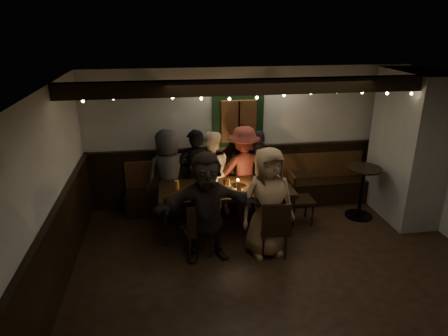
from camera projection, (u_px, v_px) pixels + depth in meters
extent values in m
cube|color=black|center=(281.00, 275.00, 5.65)|extent=(6.00, 5.00, 0.01)
cube|color=black|center=(293.00, 90.00, 4.73)|extent=(6.00, 5.00, 0.01)
cube|color=beige|center=(247.00, 137.00, 7.51)|extent=(6.00, 0.01, 2.60)
cube|color=beige|center=(44.00, 206.00, 4.77)|extent=(0.01, 5.00, 2.60)
cube|color=black|center=(247.00, 175.00, 7.75)|extent=(6.00, 0.05, 1.10)
cube|color=black|center=(56.00, 259.00, 5.04)|extent=(0.05, 5.00, 1.10)
cube|color=gray|center=(408.00, 147.00, 6.95)|extent=(0.70, 1.40, 2.60)
cube|color=black|center=(249.00, 195.00, 7.63)|extent=(4.60, 0.45, 0.45)
cube|color=#371F0F|center=(248.00, 169.00, 7.63)|extent=(4.60, 0.06, 0.50)
cube|color=black|center=(238.00, 120.00, 7.30)|extent=(0.95, 0.04, 1.00)
cube|color=#371F0F|center=(238.00, 121.00, 7.24)|extent=(0.64, 0.12, 0.76)
cube|color=black|center=(271.00, 86.00, 5.70)|extent=(6.00, 0.16, 0.22)
sphere|color=#FFE599|center=(83.00, 101.00, 5.36)|extent=(0.04, 0.04, 0.04)
sphere|color=#FFE599|center=(113.00, 98.00, 5.41)|extent=(0.04, 0.04, 0.04)
sphere|color=#FFE599|center=(143.00, 97.00, 5.46)|extent=(0.04, 0.04, 0.04)
sphere|color=#FFE599|center=(172.00, 97.00, 5.53)|extent=(0.04, 0.04, 0.04)
sphere|color=#FFE599|center=(201.00, 99.00, 5.59)|extent=(0.04, 0.04, 0.04)
sphere|color=#FFE599|center=(229.00, 99.00, 5.65)|extent=(0.04, 0.04, 0.04)
sphere|color=#FFE599|center=(257.00, 98.00, 5.71)|extent=(0.04, 0.04, 0.04)
sphere|color=#FFE599|center=(284.00, 95.00, 5.75)|extent=(0.04, 0.04, 0.04)
sphere|color=#FFE599|center=(311.00, 93.00, 5.80)|extent=(0.04, 0.04, 0.04)
sphere|color=#FFE599|center=(337.00, 92.00, 5.85)|extent=(0.04, 0.04, 0.04)
sphere|color=#FFE599|center=(362.00, 92.00, 5.92)|extent=(0.04, 0.04, 0.04)
sphere|color=#FFE599|center=(387.00, 93.00, 5.98)|extent=(0.04, 0.04, 0.04)
sphere|color=#FFE599|center=(412.00, 94.00, 6.04)|extent=(0.04, 0.04, 0.04)
sphere|color=#FFE599|center=(436.00, 93.00, 6.10)|extent=(0.04, 0.04, 0.04)
cube|color=black|center=(226.00, 189.00, 6.60)|extent=(2.19, 0.94, 0.06)
cylinder|color=black|center=(166.00, 226.00, 6.24)|extent=(0.07, 0.07, 0.72)
cylinder|color=black|center=(165.00, 204.00, 6.95)|extent=(0.07, 0.07, 0.72)
cylinder|color=black|center=(290.00, 217.00, 6.52)|extent=(0.07, 0.07, 0.72)
cylinder|color=black|center=(278.00, 197.00, 7.24)|extent=(0.07, 0.07, 0.72)
cylinder|color=#BF7226|center=(177.00, 185.00, 6.50)|extent=(0.07, 0.07, 0.15)
cylinder|color=#BF7226|center=(204.00, 189.00, 6.34)|extent=(0.07, 0.07, 0.15)
cylinder|color=silver|center=(215.00, 181.00, 6.64)|extent=(0.07, 0.07, 0.15)
cylinder|color=#BF7226|center=(239.00, 186.00, 6.44)|extent=(0.07, 0.07, 0.15)
cylinder|color=silver|center=(258.00, 177.00, 6.82)|extent=(0.07, 0.07, 0.15)
cylinder|color=#BF7226|center=(281.00, 182.00, 6.60)|extent=(0.07, 0.07, 0.15)
cylinder|color=white|center=(193.00, 197.00, 6.22)|extent=(0.27, 0.27, 0.02)
cube|color=#B2B2B7|center=(226.00, 187.00, 6.53)|extent=(0.17, 0.10, 0.05)
cylinder|color=#990C0C|center=(224.00, 184.00, 6.51)|extent=(0.04, 0.04, 0.17)
cylinder|color=gold|center=(228.00, 184.00, 6.52)|extent=(0.04, 0.04, 0.17)
cylinder|color=silver|center=(238.00, 183.00, 6.65)|extent=(0.05, 0.05, 0.08)
sphere|color=#FFB24C|center=(238.00, 180.00, 6.63)|extent=(0.03, 0.03, 0.03)
cube|color=black|center=(197.00, 230.00, 6.00)|extent=(0.48, 0.48, 0.04)
cube|color=black|center=(200.00, 220.00, 5.75)|extent=(0.41, 0.12, 0.47)
cylinder|color=black|center=(204.00, 235.00, 6.27)|extent=(0.04, 0.04, 0.40)
cylinder|color=black|center=(211.00, 246.00, 5.98)|extent=(0.04, 0.04, 0.40)
cylinder|color=black|center=(184.00, 239.00, 6.17)|extent=(0.04, 0.04, 0.40)
cylinder|color=black|center=(190.00, 250.00, 5.88)|extent=(0.04, 0.04, 0.40)
cube|color=black|center=(273.00, 229.00, 6.00)|extent=(0.44, 0.44, 0.04)
cube|color=black|center=(276.00, 220.00, 5.73)|extent=(0.42, 0.07, 0.48)
cylinder|color=black|center=(281.00, 236.00, 6.25)|extent=(0.04, 0.04, 0.41)
cylinder|color=black|center=(286.00, 247.00, 5.94)|extent=(0.04, 0.04, 0.41)
cylinder|color=black|center=(259.00, 237.00, 6.22)|extent=(0.04, 0.04, 0.41)
cylinder|color=black|center=(263.00, 248.00, 5.91)|extent=(0.04, 0.04, 0.41)
cube|color=black|center=(301.00, 200.00, 6.96)|extent=(0.43, 0.43, 0.04)
cube|color=black|center=(291.00, 187.00, 6.85)|extent=(0.05, 0.42, 0.48)
cylinder|color=black|center=(312.00, 215.00, 6.91)|extent=(0.04, 0.04, 0.41)
cylinder|color=black|center=(293.00, 216.00, 6.86)|extent=(0.04, 0.04, 0.41)
cylinder|color=black|center=(306.00, 206.00, 7.22)|extent=(0.04, 0.04, 0.41)
cylinder|color=black|center=(288.00, 208.00, 7.18)|extent=(0.04, 0.04, 0.41)
cylinder|color=black|center=(358.00, 215.00, 7.31)|extent=(0.49, 0.49, 0.03)
cylinder|color=black|center=(361.00, 193.00, 7.15)|extent=(0.07, 0.07, 0.93)
cylinder|color=black|center=(365.00, 169.00, 6.98)|extent=(0.60, 0.60, 0.04)
imported|color=#2A2B2C|center=(168.00, 174.00, 7.05)|extent=(0.93, 0.77, 1.63)
imported|color=black|center=(195.00, 173.00, 7.09)|extent=(0.62, 0.43, 1.63)
imported|color=beige|center=(211.00, 173.00, 7.19)|extent=(0.79, 0.63, 1.56)
imported|color=maroon|center=(244.00, 170.00, 7.26)|extent=(1.11, 0.73, 1.63)
imported|color=black|center=(259.00, 171.00, 7.37)|extent=(0.94, 0.49, 1.52)
imported|color=black|center=(207.00, 207.00, 5.77)|extent=(1.58, 0.55, 1.68)
imported|color=#9E7A52|center=(267.00, 202.00, 5.90)|extent=(0.90, 0.66, 1.70)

